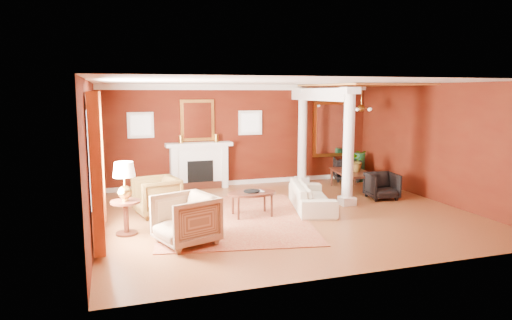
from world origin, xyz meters
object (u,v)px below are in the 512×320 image
object	(u,v)px
coffee_table	(252,194)
dining_table	(353,175)
armchair_leopard	(156,194)
armchair_stripe	(186,217)
sofa	(312,192)
side_table	(125,187)

from	to	relation	value
coffee_table	dining_table	xyz separation A→B (m)	(3.40, 1.61, -0.06)
armchair_leopard	armchair_stripe	size ratio (longest dim) A/B	0.94
sofa	side_table	bearing A→B (deg)	113.65
sofa	armchair_stripe	xyz separation A→B (m)	(-3.17, -1.58, 0.09)
coffee_table	dining_table	world-z (taller)	dining_table
coffee_table	side_table	distance (m)	2.74
armchair_leopard	armchair_stripe	bearing A→B (deg)	-4.49
sofa	coffee_table	bearing A→B (deg)	111.06
dining_table	coffee_table	bearing A→B (deg)	125.17
armchair_stripe	sofa	bearing A→B (deg)	97.00
sofa	dining_table	bearing A→B (deg)	-38.36
sofa	armchair_leopard	world-z (taller)	armchair_leopard
armchair_leopard	dining_table	xyz separation A→B (m)	(5.36, 0.86, -0.03)
side_table	coffee_table	bearing A→B (deg)	10.64
armchair_leopard	coffee_table	bearing A→B (deg)	56.73
sofa	coffee_table	distance (m)	1.51
sofa	armchair_stripe	distance (m)	3.55
armchair_stripe	coffee_table	bearing A→B (deg)	110.58
armchair_leopard	dining_table	world-z (taller)	armchair_leopard
sofa	armchair_leopard	xyz separation A→B (m)	(-3.47, 0.58, 0.06)
armchair_leopard	side_table	xyz separation A→B (m)	(-0.69, -1.26, 0.47)
armchair_leopard	coffee_table	distance (m)	2.11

